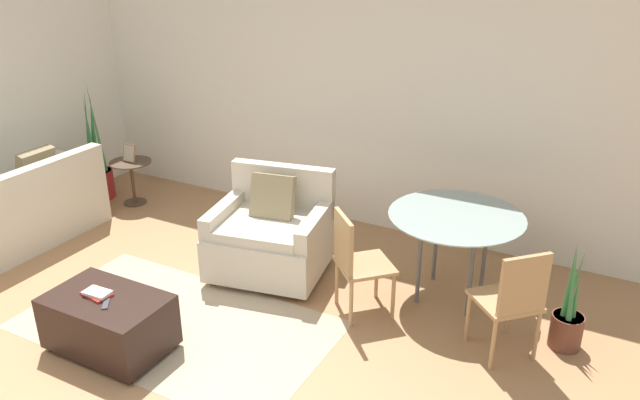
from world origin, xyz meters
The scene contains 15 objects.
ground_plane centered at (0.00, 0.00, 0.00)m, with size 20.00×20.00×0.00m, color #A3754C.
wall_back centered at (0.00, 3.33, 1.38)m, with size 12.00×0.06×2.75m.
area_rug centered at (-0.03, 0.82, 0.00)m, with size 2.51×1.42×0.01m.
couch centered at (-2.39, 1.05, 0.31)m, with size 0.88×2.05×0.93m.
armchair centered at (0.19, 1.93, 0.37)m, with size 1.14×1.05×0.94m.
ottoman centered at (-0.25, 0.35, 0.24)m, with size 0.90×0.57×0.45m.
book_stack centered at (-0.32, 0.34, 0.47)m, with size 0.24×0.17×0.04m.
tv_remote_primary centered at (-0.18, 0.28, 0.45)m, with size 0.12×0.13×0.01m.
potted_plant centered at (-2.57, 2.47, 0.30)m, with size 0.34×0.34×1.42m.
side_table centered at (-2.08, 2.53, 0.37)m, with size 0.47×0.47×0.52m.
picture_frame centered at (-2.08, 2.53, 0.62)m, with size 0.17×0.07×0.20m.
dining_table centered at (1.79, 2.27, 0.69)m, with size 1.12×1.12×0.78m.
dining_chair_near_left centered at (1.16, 1.65, 0.52)m, with size 0.59×0.59×0.90m.
dining_chair_near_right centered at (2.41, 1.65, 0.52)m, with size 0.59×0.59×0.90m.
potted_plant_small centered at (2.77, 2.00, 0.22)m, with size 0.24×0.24×0.87m.
Camera 1 is at (2.99, -2.37, 2.91)m, focal length 35.00 mm.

